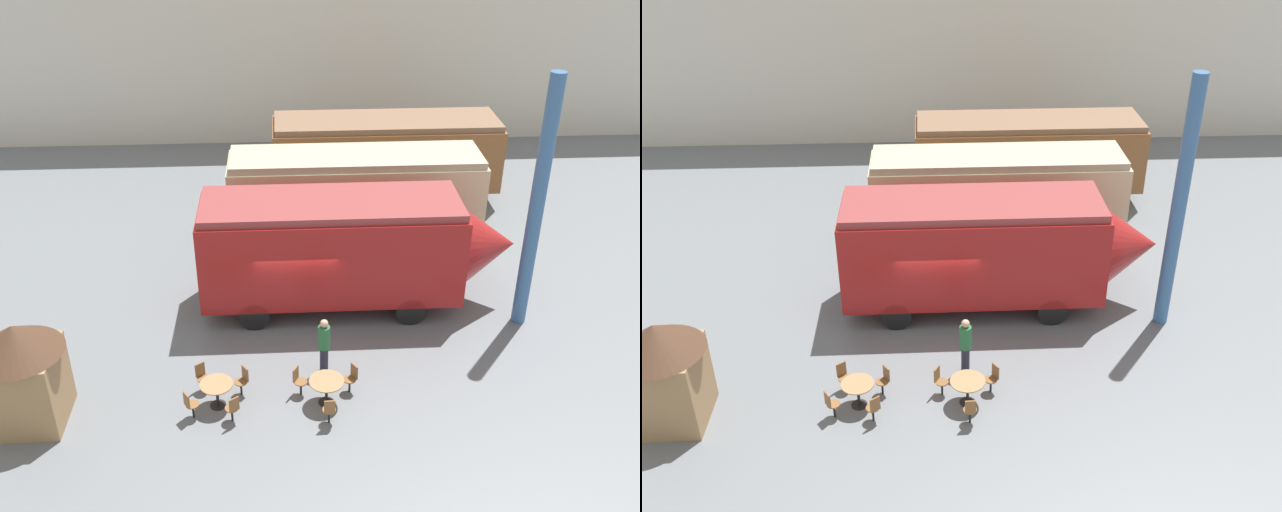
% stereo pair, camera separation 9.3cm
% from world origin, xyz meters
% --- Properties ---
extents(ground_plane, '(80.00, 80.00, 0.00)m').
position_xyz_m(ground_plane, '(0.00, 0.00, 0.00)').
color(ground_plane, slate).
extents(backdrop_wall, '(44.00, 0.15, 9.00)m').
position_xyz_m(backdrop_wall, '(0.00, 15.75, 4.50)').
color(backdrop_wall, beige).
rests_on(backdrop_wall, ground_plane).
extents(passenger_coach_wooden, '(9.33, 2.81, 3.55)m').
position_xyz_m(passenger_coach_wooden, '(3.98, 8.68, 2.11)').
color(passenger_coach_wooden, brown).
rests_on(passenger_coach_wooden, ground_plane).
extents(passenger_coach_vintage, '(9.06, 2.48, 3.78)m').
position_xyz_m(passenger_coach_vintage, '(2.28, 4.34, 2.24)').
color(passenger_coach_vintage, beige).
rests_on(passenger_coach_vintage, ground_plane).
extents(streamlined_locomotive, '(10.02, 2.83, 3.77)m').
position_xyz_m(streamlined_locomotive, '(1.91, 0.63, 2.16)').
color(streamlined_locomotive, maroon).
rests_on(streamlined_locomotive, ground_plane).
extents(cafe_table_near, '(0.89, 0.89, 0.76)m').
position_xyz_m(cafe_table_near, '(-2.25, -4.19, 0.60)').
color(cafe_table_near, black).
rests_on(cafe_table_near, ground_plane).
extents(cafe_table_mid, '(0.96, 0.96, 0.76)m').
position_xyz_m(cafe_table_mid, '(0.70, -4.24, 0.62)').
color(cafe_table_mid, black).
rests_on(cafe_table_mid, ground_plane).
extents(cafe_chair_0, '(0.40, 0.40, 0.87)m').
position_xyz_m(cafe_chair_0, '(-1.79, -4.87, 0.51)').
color(cafe_chair_0, black).
rests_on(cafe_chair_0, ground_plane).
extents(cafe_chair_1, '(0.40, 0.40, 0.87)m').
position_xyz_m(cafe_chair_1, '(-1.57, -3.73, 0.51)').
color(cafe_chair_1, black).
rests_on(cafe_chair_1, ground_plane).
extents(cafe_chair_2, '(0.40, 0.40, 0.87)m').
position_xyz_m(cafe_chair_2, '(-2.71, -3.52, 0.51)').
color(cafe_chair_2, black).
rests_on(cafe_chair_2, ground_plane).
extents(cafe_chair_3, '(0.40, 0.40, 0.87)m').
position_xyz_m(cafe_chair_3, '(-2.92, -4.65, 0.51)').
color(cafe_chair_3, black).
rests_on(cafe_chair_3, ground_plane).
extents(cafe_chair_4, '(0.36, 0.36, 0.87)m').
position_xyz_m(cafe_chair_4, '(0.71, -5.09, 0.51)').
color(cafe_chair_4, black).
rests_on(cafe_chair_4, ground_plane).
extents(cafe_chair_5, '(0.40, 0.39, 0.87)m').
position_xyz_m(cafe_chair_5, '(1.42, -3.80, 0.51)').
color(cafe_chair_5, black).
rests_on(cafe_chair_5, ground_plane).
extents(cafe_chair_6, '(0.40, 0.39, 0.87)m').
position_xyz_m(cafe_chair_6, '(-0.05, -3.83, 0.51)').
color(cafe_chair_6, black).
rests_on(cafe_chair_6, ground_plane).
extents(visitor_person, '(0.34, 0.34, 1.76)m').
position_xyz_m(visitor_person, '(0.71, -2.85, 0.96)').
color(visitor_person, '#262633').
rests_on(visitor_person, ground_plane).
extents(ticket_kiosk, '(2.34, 2.34, 3.00)m').
position_xyz_m(ticket_kiosk, '(-7.07, -4.44, 1.67)').
color(ticket_kiosk, '#99754C').
rests_on(ticket_kiosk, ground_plane).
extents(support_pillar, '(0.44, 0.44, 8.00)m').
position_xyz_m(support_pillar, '(7.07, -0.69, 4.00)').
color(support_pillar, '#386093').
rests_on(support_pillar, ground_plane).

